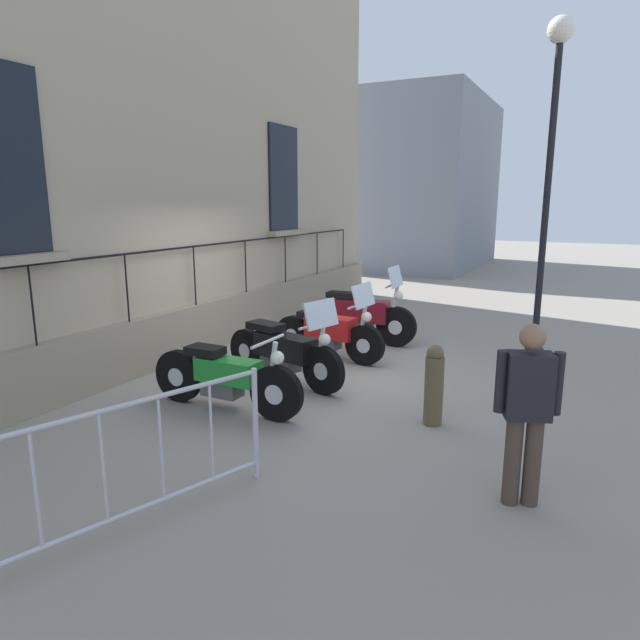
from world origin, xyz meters
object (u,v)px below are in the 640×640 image
Objects in this scene: motorcycle_black at (284,352)px; crowd_barrier at (134,460)px; motorcycle_green at (226,378)px; lamppost at (550,158)px; bollard at (434,385)px; motorcycle_red at (329,333)px; pedestrian_standing at (527,406)px; motorcycle_maroon at (360,317)px.

motorcycle_black is 3.66m from crowd_barrier.
motorcycle_green is 5.63m from lamppost.
motorcycle_red is at bearing 140.00° from bollard.
motorcycle_black is at bearing 151.22° from pedestrian_standing.
motorcycle_maroon is 0.41× the size of lamppost.
bollard is 1.79m from pedestrian_standing.
lamppost is at bearing 40.92° from motorcycle_black.
crowd_barrier is (0.85, -2.34, 0.15)m from motorcycle_green.
bollard is at bearing -103.47° from lamppost.
motorcycle_maroon is at bearing 88.22° from motorcycle_black.
bollard is (2.35, 0.72, 0.06)m from motorcycle_green.
crowd_barrier is at bearing -69.92° from motorcycle_green.
motorcycle_green is 0.42× the size of lamppost.
lamppost is 7.06m from crowd_barrier.
bollard is (1.50, 3.05, -0.09)m from crowd_barrier.
bollard is (2.26, -0.52, 0.03)m from motorcycle_black.
pedestrian_standing is at bearing -85.25° from lamppost.
motorcycle_black is 1.07× the size of motorcycle_red.
pedestrian_standing is at bearing -28.78° from motorcycle_black.
pedestrian_standing is at bearing -53.20° from motorcycle_maroon.
crowd_barrier is at bearing -83.61° from motorcycle_maroon.
crowd_barrier is at bearing -77.89° from motorcycle_black.
bollard is at bearing -54.64° from motorcycle_maroon.
motorcycle_maroon is at bearing -178.96° from lamppost.
motorcycle_black is 0.42× the size of lamppost.
motorcycle_maroon is 3.95m from lamppost.
motorcycle_red is at bearing 86.88° from motorcycle_green.
bollard is at bearing -12.92° from motorcycle_black.
motorcycle_maroon reaches higher than motorcycle_black.
motorcycle_red is at bearing 87.78° from motorcycle_black.
lamppost reaches higher than motorcycle_red.
crowd_barrier is at bearing -109.96° from lamppost.
motorcycle_black is at bearing 167.08° from bollard.
motorcycle_maroon reaches higher than bollard.
pedestrian_standing reaches higher than motorcycle_black.
motorcycle_red is 1.27× the size of pedestrian_standing.
motorcycle_black is 1.34m from motorcycle_red.
lamppost is 2.25× the size of crowd_barrier.
motorcycle_black is 4.80m from lamppost.
motorcycle_green is at bearing -128.87° from lamppost.
bollard is (2.18, -3.08, -0.01)m from motorcycle_maroon.
motorcycle_maroon is at bearing 87.47° from motorcycle_green.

